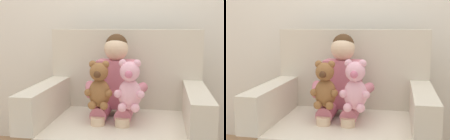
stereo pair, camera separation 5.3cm
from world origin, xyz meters
The scene contains 4 objects.
armchair centered at (0.00, 0.05, 0.33)m, with size 1.15×0.86×1.04m.
seated_child centered at (-0.04, 0.06, 0.65)m, with size 0.45×0.39×0.82m.
plush_pink centered at (0.08, -0.13, 0.69)m, with size 0.19×0.16×0.32m.
plush_brown centered at (-0.12, -0.10, 0.69)m, with size 0.18×0.15×0.31m.
Camera 1 is at (0.29, -2.01, 1.08)m, focal length 49.38 mm.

